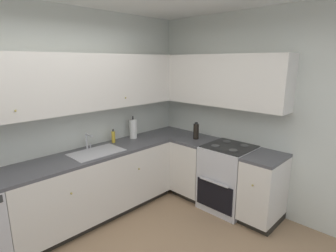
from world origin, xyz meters
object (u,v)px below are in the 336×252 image
Objects in this scene: soap_bottle at (113,137)px; oil_bottle at (196,131)px; oven_range at (228,177)px; paper_towel_roll at (133,129)px.

soap_bottle is 0.77× the size of oil_bottle.
oil_bottle is (0.96, -0.72, 0.03)m from soap_bottle.
oven_range is 4.17× the size of oil_bottle.
oven_range is 1.70m from soap_bottle.
oil_bottle is at bearing -48.96° from paper_towel_roll.
soap_bottle is at bearing 127.10° from oven_range.
paper_towel_roll reaches higher than oven_range.
oven_range is 0.79m from oil_bottle.
oil_bottle is at bearing -37.17° from soap_bottle.
paper_towel_roll is at bearing -3.34° from soap_bottle.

